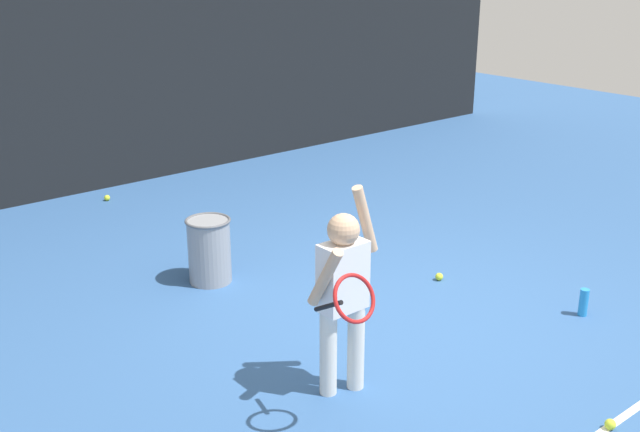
{
  "coord_description": "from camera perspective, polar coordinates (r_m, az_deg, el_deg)",
  "views": [
    {
      "loc": [
        -3.84,
        -3.65,
        2.7
      ],
      "look_at": [
        -0.51,
        0.37,
        0.85
      ],
      "focal_mm": 42.73,
      "sensor_mm": 36.0,
      "label": 1
    }
  ],
  "objects": [
    {
      "name": "tennis_ball_3",
      "position": [
        6.62,
        8.91,
        -4.51
      ],
      "size": [
        0.07,
        0.07,
        0.07
      ],
      "primitive_type": "sphere",
      "color": "#CCE033",
      "rests_on": "ground"
    },
    {
      "name": "tennis_ball_2",
      "position": [
        4.98,
        20.91,
        -14.37
      ],
      "size": [
        0.07,
        0.07,
        0.07
      ],
      "primitive_type": "sphere",
      "color": "#CCE033",
      "rests_on": "ground"
    },
    {
      "name": "tennis_ball_1",
      "position": [
        8.89,
        -15.66,
        1.32
      ],
      "size": [
        0.07,
        0.07,
        0.07
      ],
      "primitive_type": "sphere",
      "color": "#CCE033",
      "rests_on": "ground"
    },
    {
      "name": "ground_plane",
      "position": [
        5.95,
        6.09,
        -7.61
      ],
      "size": [
        20.0,
        20.0,
        0.0
      ],
      "primitive_type": "plane",
      "color": "#335B93"
    },
    {
      "name": "back_fence_windscreen",
      "position": [
        9.17,
        -15.18,
        13.66
      ],
      "size": [
        12.81,
        0.08,
        3.73
      ],
      "primitive_type": "cube",
      "color": "black",
      "rests_on": "ground"
    },
    {
      "name": "water_bottle",
      "position": [
        6.25,
        19.13,
        -6.13
      ],
      "size": [
        0.07,
        0.07,
        0.22
      ],
      "primitive_type": "cylinder",
      "color": "#268CD8",
      "rests_on": "ground"
    },
    {
      "name": "tennis_player",
      "position": [
        4.68,
        1.76,
        -5.46
      ],
      "size": [
        0.71,
        0.58,
        1.35
      ],
      "rotation": [
        0.0,
        0.0,
        0.0
      ],
      "color": "silver",
      "rests_on": "ground"
    },
    {
      "name": "fence_post_1",
      "position": [
        9.21,
        -15.38,
        14.14
      ],
      "size": [
        0.09,
        0.09,
        3.88
      ],
      "primitive_type": "cylinder",
      "color": "slate",
      "rests_on": "ground"
    },
    {
      "name": "ball_hopper",
      "position": [
        6.49,
        -8.29,
        -2.51
      ],
      "size": [
        0.38,
        0.38,
        0.56
      ],
      "color": "gray",
      "rests_on": "ground"
    },
    {
      "name": "court_line_baseline",
      "position": [
        5.05,
        21.15,
        -14.28
      ],
      "size": [
        9.0,
        0.05,
        0.0
      ],
      "primitive_type": "cube",
      "color": "white",
      "rests_on": "ground"
    }
  ]
}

